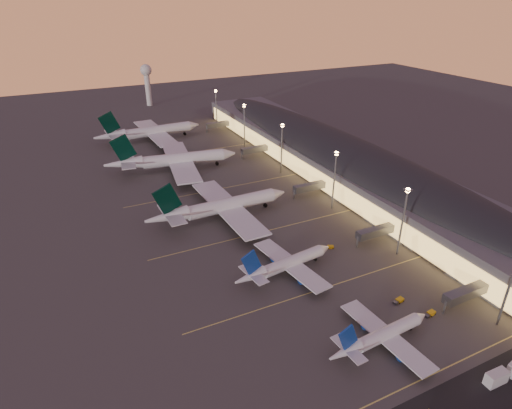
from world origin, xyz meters
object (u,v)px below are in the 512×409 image
object	(u,v)px
airliner_wide_far	(149,132)
radar_tower	(147,78)
baggage_tug_c	(329,247)
airliner_wide_mid	(173,160)
catering_truck_a	(497,378)
airliner_narrow_south	(381,336)
baggage_tug_b	(399,301)
airliner_wide_near	(220,207)
baggage_tug_a	(430,314)
airliner_narrow_north	(285,264)

from	to	relation	value
airliner_wide_far	radar_tower	world-z (taller)	radar_tower
airliner_wide_far	baggage_tug_c	xyz separation A→B (m)	(28.42, -154.25, -5.00)
airliner_wide_mid	radar_tower	distance (m)	149.70
airliner_wide_mid	catering_truck_a	size ratio (longest dim) A/B	10.76
airliner_narrow_south	baggage_tug_b	xyz separation A→B (m)	(16.94, 11.13, -2.59)
radar_tower	baggage_tug_c	size ratio (longest dim) A/B	8.96
airliner_wide_far	baggage_tug_b	xyz separation A→B (m)	(29.68, -188.57, -4.96)
airliner_narrow_south	radar_tower	bearing A→B (deg)	84.68
airliner_wide_near	baggage_tug_a	distance (m)	88.32
airliner_narrow_north	baggage_tug_a	world-z (taller)	airliner_narrow_north
baggage_tug_b	airliner_wide_far	bearing A→B (deg)	89.54
baggage_tug_b	catering_truck_a	distance (m)	32.98
baggage_tug_a	catering_truck_a	xyz separation A→B (m)	(-4.09, -24.48, 1.12)
airliner_wide_near	airliner_wide_mid	world-z (taller)	airliner_wide_mid
baggage_tug_a	catering_truck_a	size ratio (longest dim) A/B	0.62
airliner_narrow_south	airliner_wide_near	distance (m)	85.50
airliner_narrow_south	airliner_narrow_north	world-z (taller)	airliner_narrow_north
airliner_narrow_south	baggage_tug_c	distance (m)	48.16
airliner_narrow_north	baggage_tug_a	distance (m)	45.73
airliner_wide_mid	baggage_tug_c	distance (m)	103.52
radar_tower	baggage_tug_b	world-z (taller)	radar_tower
airliner_narrow_north	airliner_wide_far	xyz separation A→B (m)	(-6.18, 160.67, 1.93)
airliner_narrow_north	baggage_tug_a	xyz separation A→B (m)	(27.55, -36.38, -3.02)
airliner_wide_mid	baggage_tug_a	bearing A→B (deg)	-67.96
baggage_tug_a	baggage_tug_b	distance (m)	9.39
radar_tower	baggage_tug_c	distance (m)	247.17
baggage_tug_a	airliner_wide_far	bearing A→B (deg)	91.23
airliner_wide_far	radar_tower	size ratio (longest dim) A/B	2.04
baggage_tug_a	airliner_narrow_south	bearing A→B (deg)	178.75
baggage_tug_b	baggage_tug_c	world-z (taller)	baggage_tug_b
airliner_wide_mid	radar_tower	size ratio (longest dim) A/B	2.08
airliner_narrow_north	airliner_wide_near	world-z (taller)	airliner_wide_near
baggage_tug_c	baggage_tug_b	bearing A→B (deg)	-61.89
airliner_wide_mid	catering_truck_a	distance (m)	169.24
airliner_wide_mid	radar_tower	bearing A→B (deg)	89.41
airliner_narrow_north	airliner_wide_mid	size ratio (longest dim) A/B	0.57
catering_truck_a	airliner_narrow_south	bearing A→B (deg)	129.94
airliner_narrow_north	catering_truck_a	xyz separation A→B (m)	(23.46, -60.86, -1.90)
airliner_wide_near	airliner_wide_mid	size ratio (longest dim) A/B	0.91
airliner_wide_mid	radar_tower	xyz separation A→B (m)	(22.92, 147.04, 16.30)
airliner_narrow_south	baggage_tug_a	size ratio (longest dim) A/B	8.60
airliner_narrow_south	airliner_wide_far	world-z (taller)	airliner_wide_far
baggage_tug_c	catering_truck_a	xyz separation A→B (m)	(1.21, -67.28, 1.17)
airliner_wide_far	baggage_tug_c	size ratio (longest dim) A/B	18.26
radar_tower	catering_truck_a	distance (m)	314.18
airliner_wide_far	catering_truck_a	bearing A→B (deg)	-85.02
radar_tower	airliner_wide_mid	bearing A→B (deg)	-98.86
airliner_wide_near	airliner_narrow_south	bearing A→B (deg)	-83.76
baggage_tug_a	catering_truck_a	bearing A→B (deg)	-107.97
airliner_wide_far	airliner_wide_mid	bearing A→B (deg)	-93.71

